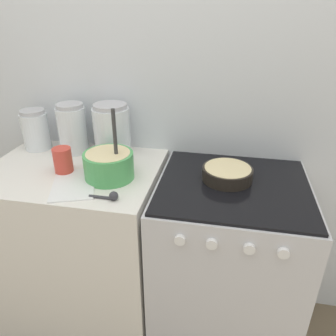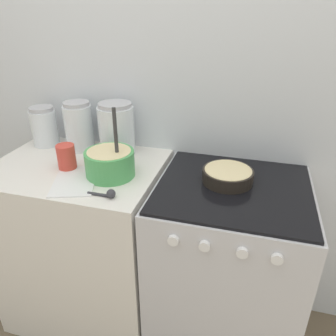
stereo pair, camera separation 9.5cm
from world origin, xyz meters
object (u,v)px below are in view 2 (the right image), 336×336
(baking_pan, at_px, (228,175))
(storage_jar_middle, at_px, (79,129))
(stove, at_px, (225,270))
(storage_jar_left, at_px, (45,129))
(mixing_bowl, at_px, (110,162))
(tin_can, at_px, (66,157))
(storage_jar_right, at_px, (117,132))

(baking_pan, relative_size, storage_jar_middle, 0.87)
(stove, distance_m, storage_jar_left, 1.16)
(mixing_bowl, bearing_deg, baking_pan, 8.98)
(mixing_bowl, relative_size, tin_can, 2.65)
(storage_jar_middle, bearing_deg, storage_jar_left, 180.00)
(storage_jar_middle, height_order, tin_can, storage_jar_middle)
(stove, distance_m, tin_can, 0.91)
(baking_pan, bearing_deg, mixing_bowl, -171.02)
(storage_jar_right, bearing_deg, tin_can, -122.92)
(stove, height_order, tin_can, tin_can)
(mixing_bowl, distance_m, storage_jar_right, 0.25)
(storage_jar_middle, xyz_separation_m, storage_jar_right, (0.21, -0.00, 0.00))
(baking_pan, relative_size, storage_jar_left, 1.05)
(mixing_bowl, height_order, storage_jar_left, mixing_bowl)
(storage_jar_right, bearing_deg, storage_jar_left, 180.00)
(stove, height_order, baking_pan, baking_pan)
(baking_pan, bearing_deg, tin_can, -174.15)
(stove, xyz_separation_m, baking_pan, (-0.03, 0.03, 0.49))
(stove, relative_size, storage_jar_middle, 3.73)
(storage_jar_left, distance_m, tin_can, 0.35)
(stove, height_order, storage_jar_left, storage_jar_left)
(storage_jar_middle, height_order, storage_jar_right, storage_jar_right)
(stove, height_order, mixing_bowl, mixing_bowl)
(baking_pan, bearing_deg, storage_jar_left, 170.92)
(mixing_bowl, height_order, baking_pan, mixing_bowl)
(stove, bearing_deg, storage_jar_middle, 166.69)
(mixing_bowl, height_order, storage_jar_middle, mixing_bowl)
(tin_can, bearing_deg, storage_jar_middle, 103.91)
(baking_pan, relative_size, storage_jar_right, 0.83)
(storage_jar_middle, distance_m, tin_can, 0.24)
(storage_jar_middle, distance_m, storage_jar_right, 0.21)
(tin_can, bearing_deg, storage_jar_right, 57.08)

